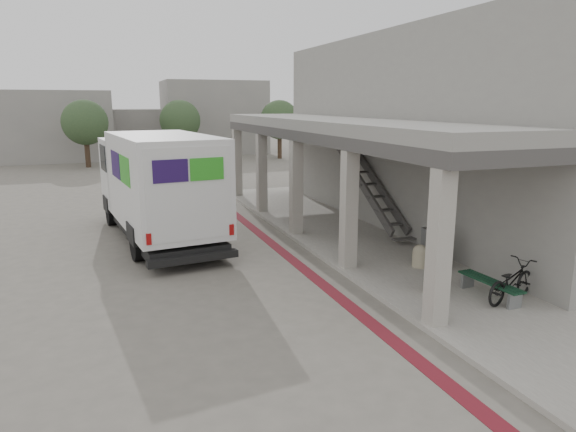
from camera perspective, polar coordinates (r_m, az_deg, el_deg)
name	(u,v)px	position (r m, az deg, el deg)	size (l,w,h in m)	color
ground	(282,285)	(13.22, -0.67, -7.69)	(120.00, 120.00, 0.00)	#605B52
bike_lane_stripe	(291,259)	(15.32, 0.38, -4.81)	(0.35, 40.00, 0.01)	maroon
sidewalk	(416,266)	(14.93, 14.03, -5.44)	(4.40, 28.00, 0.12)	gray
transit_building	(417,135)	(19.59, 14.11, 8.72)	(7.60, 17.00, 7.00)	gray
distant_backdrop	(114,125)	(47.65, -18.78, 9.58)	(28.00, 10.00, 6.50)	gray
tree_left	(85,123)	(39.74, -21.64, 9.62)	(3.20, 3.20, 4.80)	#38281C
tree_mid	(180,121)	(42.18, -11.90, 10.33)	(3.20, 3.20, 4.80)	#38281C
tree_right	(280,120)	(43.11, -0.94, 10.63)	(3.20, 3.20, 4.80)	#38281C
fedex_truck	(157,183)	(17.81, -14.36, 3.52)	(3.55, 8.64, 3.58)	black
bench	(490,285)	(12.89, 21.55, -7.19)	(0.48, 1.76, 0.41)	gray
bollard_near	(420,256)	(14.64, 14.47, -4.29)	(0.42, 0.42, 0.63)	tan
bollard_far	(432,282)	(12.74, 15.67, -7.10)	(0.36, 0.36, 0.54)	gray
utility_cabinet	(433,248)	(14.69, 15.82, -3.45)	(0.48, 0.63, 1.06)	slate
bicycle_black	(511,281)	(12.80, 23.53, -6.66)	(0.62, 1.78, 0.93)	black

